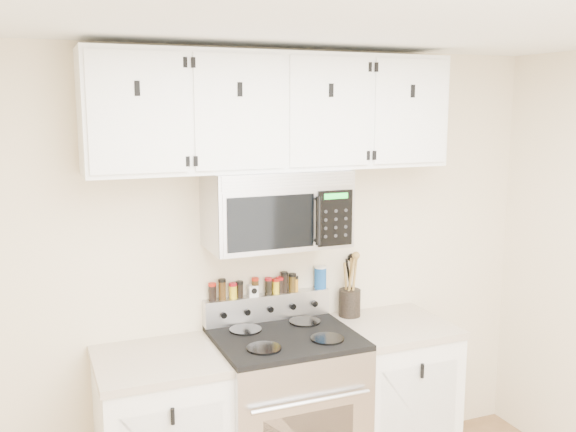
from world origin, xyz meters
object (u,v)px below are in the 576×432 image
object	(u,v)px
salt_canister	(320,277)
utensil_crock	(350,301)
range	(285,414)
microwave	(277,208)

from	to	relation	value
salt_canister	utensil_crock	bearing A→B (deg)	-16.01
range	microwave	world-z (taller)	microwave
range	microwave	distance (m)	1.15
microwave	salt_canister	bearing A→B (deg)	24.61
utensil_crock	salt_canister	bearing A→B (deg)	163.99
range	utensil_crock	size ratio (longest dim) A/B	2.87
range	salt_canister	size ratio (longest dim) A/B	8.16
utensil_crock	salt_canister	xyz separation A→B (m)	(-0.17, 0.05, 0.15)
range	salt_canister	bearing A→B (deg)	39.70
microwave	utensil_crock	size ratio (longest dim) A/B	1.98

